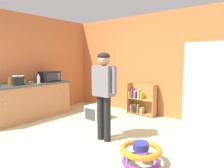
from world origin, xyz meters
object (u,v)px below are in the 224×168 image
(baby_walker, at_px, (141,153))
(crock_pot, at_px, (18,80))
(refrigerator, at_px, (210,96))
(standing_person, at_px, (104,88))
(amber_bottle, at_px, (10,82))
(banana_bunch, at_px, (31,82))
(yellow_cup, at_px, (24,81))
(pet_carrier, at_px, (98,112))
(bookshelf, at_px, (141,101))
(clear_bottle, at_px, (39,79))
(kitchen_counter, at_px, (29,101))
(red_cup, at_px, (56,79))
(microwave, at_px, (50,76))

(baby_walker, distance_m, crock_pot, 3.40)
(refrigerator, xyz_separation_m, crock_pot, (-3.90, -1.34, 0.12))
(baby_walker, bearing_deg, refrigerator, 63.92)
(standing_person, distance_m, amber_bottle, 2.33)
(banana_bunch, bearing_deg, yellow_cup, -137.46)
(refrigerator, distance_m, yellow_cup, 4.27)
(pet_carrier, bearing_deg, crock_pot, -135.06)
(standing_person, xyz_separation_m, amber_bottle, (-2.23, -0.66, 0.01))
(banana_bunch, xyz_separation_m, yellow_cup, (-0.13, -0.12, 0.02))
(refrigerator, height_order, bookshelf, refrigerator)
(crock_pot, bearing_deg, bookshelf, 50.85)
(baby_walker, xyz_separation_m, clear_bottle, (-3.19, 0.37, 0.84))
(standing_person, height_order, crock_pot, standing_person)
(baby_walker, relative_size, crock_pot, 2.29)
(refrigerator, distance_m, bookshelf, 2.28)
(standing_person, bearing_deg, refrigerator, 30.01)
(kitchen_counter, xyz_separation_m, bookshelf, (2.00, 2.13, -0.09))
(kitchen_counter, bearing_deg, pet_carrier, 37.50)
(pet_carrier, bearing_deg, bookshelf, 59.77)
(kitchen_counter, bearing_deg, clear_bottle, 54.00)
(crock_pot, height_order, red_cup, crock_pot)
(amber_bottle, relative_size, yellow_cup, 2.59)
(yellow_cup, bearing_deg, banana_bunch, 42.54)
(baby_walker, relative_size, yellow_cup, 6.36)
(crock_pot, xyz_separation_m, amber_bottle, (0.07, -0.24, -0.01))
(pet_carrier, relative_size, crock_pot, 2.09)
(banana_bunch, bearing_deg, baby_walker, -4.84)
(kitchen_counter, relative_size, crock_pot, 8.15)
(pet_carrier, relative_size, amber_bottle, 2.24)
(kitchen_counter, distance_m, yellow_cup, 0.53)
(microwave, bearing_deg, kitchen_counter, -91.71)
(kitchen_counter, height_order, crock_pot, crock_pot)
(banana_bunch, xyz_separation_m, amber_bottle, (0.18, -0.62, 0.07))
(refrigerator, height_order, microwave, refrigerator)
(crock_pot, height_order, clear_bottle, crock_pot)
(clear_bottle, relative_size, red_cup, 2.59)
(standing_person, distance_m, crock_pot, 2.34)
(crock_pot, bearing_deg, red_cup, 99.11)
(bookshelf, bearing_deg, baby_walker, -59.73)
(baby_walker, distance_m, banana_bunch, 3.49)
(baby_walker, distance_m, yellow_cup, 3.61)
(microwave, xyz_separation_m, amber_bottle, (0.11, -1.12, -0.04))
(kitchen_counter, xyz_separation_m, microwave, (0.02, 0.62, 0.59))
(bookshelf, distance_m, baby_walker, 2.66)
(standing_person, bearing_deg, banana_bunch, -179.00)
(pet_carrier, bearing_deg, yellow_cup, -145.85)
(refrigerator, distance_m, amber_bottle, 4.14)
(refrigerator, bearing_deg, microwave, -173.28)
(clear_bottle, bearing_deg, pet_carrier, 34.72)
(banana_bunch, bearing_deg, amber_bottle, -73.83)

